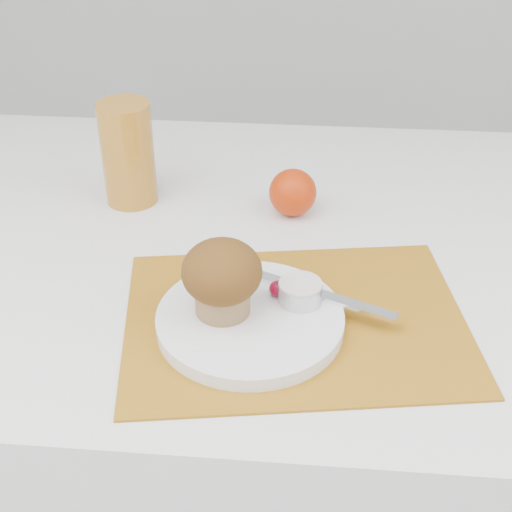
# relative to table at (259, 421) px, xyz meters

# --- Properties ---
(table) EXTENTS (1.20, 0.80, 0.75)m
(table) POSITION_rel_table_xyz_m (0.00, 0.00, 0.00)
(table) COLOR white
(table) RESTS_ON ground
(placemat) EXTENTS (0.45, 0.36, 0.00)m
(placemat) POSITION_rel_table_xyz_m (0.06, -0.18, 0.38)
(placemat) COLOR #A46916
(placemat) RESTS_ON table
(plate) EXTENTS (0.24, 0.24, 0.02)m
(plate) POSITION_rel_table_xyz_m (0.01, -0.20, 0.39)
(plate) COLOR white
(plate) RESTS_ON placemat
(ramekin) EXTENTS (0.06, 0.06, 0.02)m
(ramekin) POSITION_rel_table_xyz_m (0.06, -0.17, 0.41)
(ramekin) COLOR #B9BABE
(ramekin) RESTS_ON plate
(cream) EXTENTS (0.06, 0.06, 0.01)m
(cream) POSITION_rel_table_xyz_m (0.06, -0.17, 0.42)
(cream) COLOR silver
(cream) RESTS_ON ramekin
(raspberry_near) EXTENTS (0.02, 0.02, 0.02)m
(raspberry_near) POSITION_rel_table_xyz_m (0.04, -0.16, 0.41)
(raspberry_near) COLOR #630212
(raspberry_near) RESTS_ON plate
(raspberry_far) EXTENTS (0.02, 0.02, 0.02)m
(raspberry_far) POSITION_rel_table_xyz_m (0.04, -0.16, 0.41)
(raspberry_far) COLOR #570214
(raspberry_far) RESTS_ON plate
(butter_knife) EXTENTS (0.19, 0.09, 0.00)m
(butter_knife) POSITION_rel_table_xyz_m (0.09, -0.16, 0.40)
(butter_knife) COLOR silver
(butter_knife) RESTS_ON plate
(orange) EXTENTS (0.07, 0.07, 0.07)m
(orange) POSITION_rel_table_xyz_m (0.04, 0.07, 0.41)
(orange) COLOR #C43306
(orange) RESTS_ON table
(juice_glass) EXTENTS (0.09, 0.09, 0.16)m
(juice_glass) POSITION_rel_table_xyz_m (-0.20, 0.09, 0.45)
(juice_glass) COLOR #B57422
(juice_glass) RESTS_ON table
(muffin) EXTENTS (0.09, 0.09, 0.09)m
(muffin) POSITION_rel_table_xyz_m (-0.03, -0.20, 0.45)
(muffin) COLOR #9C774B
(muffin) RESTS_ON plate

